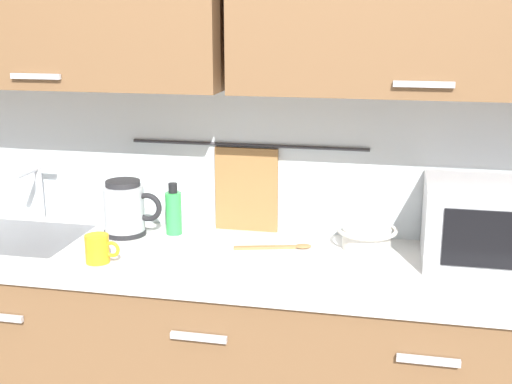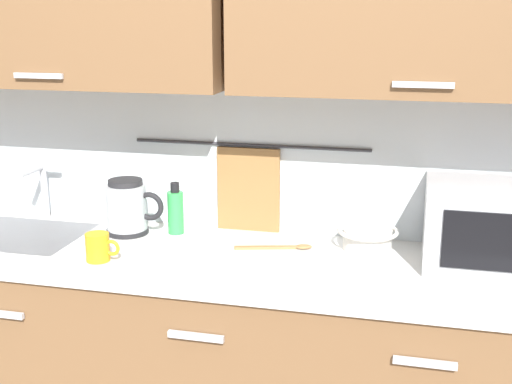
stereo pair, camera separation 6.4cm
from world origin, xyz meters
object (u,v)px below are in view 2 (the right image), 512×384
dish_soap_bottle (176,211)px  mug_near_sink (98,247)px  electric_kettle (128,207)px  microwave (497,226)px  wooden_spoon (283,247)px  mixing_bowl (368,237)px

dish_soap_bottle → mug_near_sink: bearing=-113.7°
dish_soap_bottle → electric_kettle: bearing=-165.2°
microwave → mug_near_sink: size_ratio=3.83×
mug_near_sink → wooden_spoon: bearing=24.4°
wooden_spoon → mixing_bowl: bearing=12.0°
electric_kettle → mixing_bowl: bearing=1.8°
electric_kettle → mug_near_sink: size_ratio=1.89×
mug_near_sink → mixing_bowl: bearing=20.4°
mug_near_sink → mixing_bowl: (0.87, 0.32, -0.00)m
microwave → wooden_spoon: 0.72m
mixing_bowl → wooden_spoon: size_ratio=0.78×
microwave → wooden_spoon: bearing=-179.2°
dish_soap_bottle → wooden_spoon: size_ratio=0.72×
electric_kettle → mug_near_sink: bearing=-85.4°
mixing_bowl → wooden_spoon: 0.30m
mixing_bowl → wooden_spoon: mixing_bowl is taller
mixing_bowl → microwave: bearing=-7.1°
mug_near_sink → microwave: bearing=11.9°
mug_near_sink → mixing_bowl: mug_near_sink is taller
dish_soap_bottle → wooden_spoon: dish_soap_bottle is taller
mixing_bowl → dish_soap_bottle: bearing=178.6°
dish_soap_bottle → mixing_bowl: dish_soap_bottle is taller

